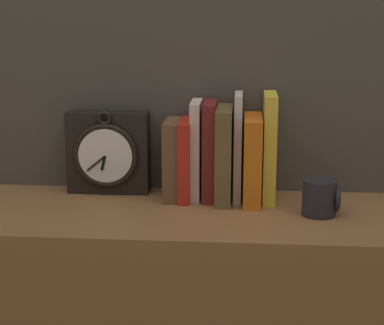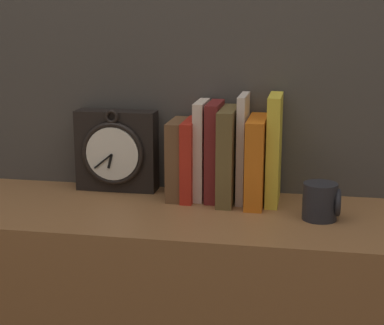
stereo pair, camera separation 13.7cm
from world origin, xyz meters
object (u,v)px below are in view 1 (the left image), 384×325
at_px(clock, 108,153).
at_px(book_slot1_red, 186,159).
at_px(book_slot7_yellow, 269,148).
at_px(mug, 321,197).
at_px(book_slot0_brown, 173,159).
at_px(book_slot3_maroon, 210,151).
at_px(book_slot6_orange, 252,159).
at_px(book_slot2_cream, 198,150).
at_px(book_slot5_cream, 238,147).
at_px(book_slot4_brown, 224,155).

height_order(clock, book_slot1_red, clock).
distance_m(book_slot7_yellow, mug, 0.17).
bearing_deg(mug, book_slot0_brown, 161.99).
distance_m(book_slot3_maroon, book_slot6_orange, 0.10).
height_order(book_slot2_cream, book_slot5_cream, book_slot5_cream).
distance_m(book_slot3_maroon, book_slot7_yellow, 0.14).
relative_size(book_slot1_red, book_slot4_brown, 0.86).
bearing_deg(book_slot0_brown, book_slot3_maroon, 1.53).
bearing_deg(book_slot3_maroon, book_slot5_cream, 0.98).
bearing_deg(book_slot7_yellow, clock, 175.50).
height_order(book_slot3_maroon, book_slot4_brown, book_slot3_maroon).
distance_m(book_slot1_red, book_slot7_yellow, 0.19).
xyz_separation_m(clock, book_slot6_orange, (0.34, -0.04, 0.00)).
distance_m(book_slot1_red, book_slot6_orange, 0.15).
height_order(clock, mug, clock).
bearing_deg(book_slot3_maroon, clock, 173.90).
bearing_deg(book_slot1_red, mug, -19.17).
relative_size(clock, mug, 2.58).
xyz_separation_m(book_slot1_red, book_slot7_yellow, (0.19, 0.00, 0.03)).
relative_size(book_slot0_brown, book_slot2_cream, 0.80).
distance_m(book_slot1_red, book_slot3_maroon, 0.06).
bearing_deg(book_slot5_cream, book_slot1_red, -176.80).
bearing_deg(book_slot6_orange, book_slot1_red, 175.29).
xyz_separation_m(book_slot4_brown, book_slot5_cream, (0.03, 0.02, 0.01)).
distance_m(book_slot6_orange, mug, 0.18).
bearing_deg(mug, book_slot3_maroon, 155.85).
relative_size(book_slot6_orange, book_slot7_yellow, 0.80).
distance_m(book_slot0_brown, book_slot1_red, 0.03).
distance_m(clock, book_slot2_cream, 0.22).
bearing_deg(book_slot0_brown, book_slot2_cream, 7.12).
bearing_deg(book_slot3_maroon, mug, -24.15).
bearing_deg(book_slot0_brown, book_slot7_yellow, -0.40).
xyz_separation_m(book_slot3_maroon, book_slot4_brown, (0.03, -0.01, -0.01)).
distance_m(book_slot2_cream, book_slot6_orange, 0.13).
bearing_deg(book_slot1_red, book_slot5_cream, 3.20).
bearing_deg(mug, clock, 164.46).
bearing_deg(book_slot1_red, book_slot2_cream, 21.26).
height_order(book_slot3_maroon, book_slot7_yellow, book_slot7_yellow).
height_order(clock, book_slot5_cream, book_slot5_cream).
relative_size(book_slot4_brown, book_slot7_yellow, 0.87).
height_order(clock, book_slot4_brown, book_slot4_brown).
bearing_deg(mug, book_slot2_cream, 157.18).
distance_m(book_slot4_brown, book_slot5_cream, 0.04).
xyz_separation_m(clock, book_slot1_red, (0.19, -0.03, -0.01)).
distance_m(book_slot4_brown, book_slot7_yellow, 0.10).
distance_m(clock, book_slot0_brown, 0.16).
height_order(clock, book_slot3_maroon, book_slot3_maroon).
height_order(book_slot4_brown, mug, book_slot4_brown).
xyz_separation_m(book_slot1_red, book_slot5_cream, (0.12, 0.01, 0.03)).
height_order(book_slot7_yellow, mug, book_slot7_yellow).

